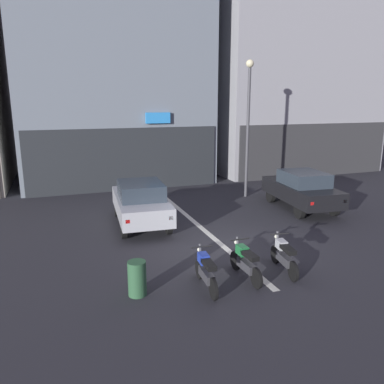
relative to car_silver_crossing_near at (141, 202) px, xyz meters
name	(u,v)px	position (x,y,z in m)	size (l,w,h in m)	color
ground_plane	(225,248)	(1.99, -3.20, -0.89)	(120.00, 120.00, 0.00)	#2B2B30
lane_centre_line	(171,202)	(1.99, 2.80, -0.88)	(0.20, 18.00, 0.01)	silver
building_mid_block	(107,16)	(0.54, 10.22, 8.35)	(10.17, 8.90, 18.49)	gray
building_far_right	(282,16)	(12.11, 10.22, 9.12)	(10.78, 8.96, 20.05)	#9E9EA3
car_silver_crossing_near	(141,202)	(0.00, 0.00, 0.00)	(2.05, 4.22, 1.64)	black
car_black_parked_kerbside	(302,189)	(6.93, -0.19, 0.00)	(2.17, 4.26, 1.64)	black
car_blue_down_street	(159,160)	(3.37, 9.94, 0.00)	(1.90, 4.16, 1.64)	black
street_lamp	(248,115)	(5.73, 2.57, 3.01)	(0.36, 0.36, 6.34)	#47474C
motorcycle_blue_row_leftmost	(206,271)	(0.42, -5.43, -0.43)	(0.55, 1.67, 0.98)	black
motorcycle_green_row_left_mid	(245,262)	(1.59, -5.28, -0.43)	(0.55, 1.67, 0.98)	black
motorcycle_silver_row_centre	(284,255)	(2.76, -5.27, -0.43)	(0.55, 1.66, 0.98)	black
trash_bin	(137,278)	(-1.24, -5.21, -0.46)	(0.44, 0.44, 0.85)	#2D5938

